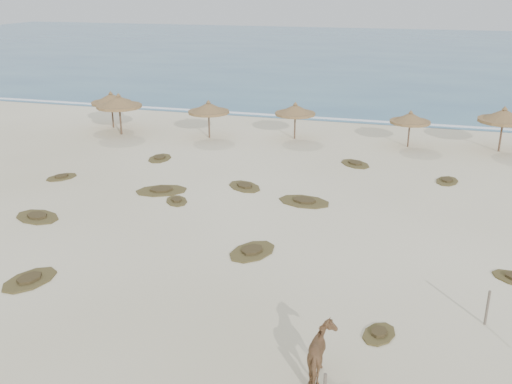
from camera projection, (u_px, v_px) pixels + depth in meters
ground at (239, 265)px, 21.89m from camera, size 160.00×160.00×0.00m
ocean at (381, 52)px, 89.62m from camera, size 200.00×100.00×0.01m
foam_line at (336, 119)px, 45.37m from camera, size 70.00×0.60×0.01m
palapa_0 at (111, 99)px, 42.01m from camera, size 3.66×3.66×2.75m
palapa_1 at (119, 102)px, 40.06m from camera, size 4.03×4.03×2.97m
palapa_2 at (209, 108)px, 39.24m from camera, size 2.87×2.87×2.68m
palapa_3 at (295, 110)px, 38.97m from camera, size 2.86×2.86×2.60m
palapa_4 at (410, 118)px, 37.07m from camera, size 2.89×2.89×2.46m
palapa_5 at (504, 116)px, 35.93m from camera, size 3.45×3.45×2.96m
horse at (322, 354)px, 15.51m from camera, size 0.91×1.72×1.40m
fence_post_far at (487, 308)px, 17.90m from camera, size 0.11×0.11×1.21m
scrub_0 at (37, 217)px, 26.33m from camera, size 2.72×2.18×0.16m
scrub_1 at (161, 190)px, 29.67m from camera, size 3.17×2.73×0.16m
scrub_2 at (177, 201)px, 28.26m from camera, size 1.71×1.87×0.16m
scrub_3 at (304, 201)px, 28.18m from camera, size 2.86×2.11×0.16m
scrub_6 at (160, 158)px, 35.13m from camera, size 1.50×2.14×0.16m
scrub_7 at (355, 164)px, 34.04m from camera, size 2.44×2.46×0.16m
scrub_8 at (62, 177)px, 31.72m from camera, size 1.86×2.09×0.16m
scrub_9 at (252, 251)px, 22.95m from camera, size 2.26×2.69×0.16m
scrub_10 at (447, 181)px, 31.09m from camera, size 1.55×1.98×0.16m
scrub_11 at (30, 280)px, 20.74m from camera, size 1.97×2.50×0.16m
scrub_12 at (379, 334)px, 17.55m from camera, size 1.33×1.63×0.16m
scrub_13 at (245, 186)px, 30.26m from camera, size 2.56×2.46×0.16m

